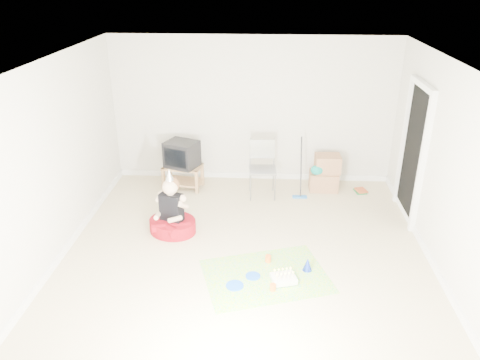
# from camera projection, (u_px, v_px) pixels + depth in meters

# --- Properties ---
(ground) EXTENTS (5.00, 5.00, 0.00)m
(ground) POSITION_uv_depth(u_px,v_px,m) (245.00, 251.00, 6.53)
(ground) COLOR beige
(ground) RESTS_ON ground
(doorway_recess) EXTENTS (0.02, 0.90, 2.05)m
(doorway_recess) POSITION_uv_depth(u_px,v_px,m) (413.00, 155.00, 7.06)
(doorway_recess) COLOR black
(doorway_recess) RESTS_ON ground
(tv_stand) EXTENTS (0.72, 0.51, 0.42)m
(tv_stand) POSITION_uv_depth(u_px,v_px,m) (183.00, 175.00, 8.31)
(tv_stand) COLOR #9D7247
(tv_stand) RESTS_ON ground
(crt_tv) EXTENTS (0.65, 0.60, 0.45)m
(crt_tv) POSITION_uv_depth(u_px,v_px,m) (182.00, 154.00, 8.14)
(crt_tv) COLOR black
(crt_tv) RESTS_ON tv_stand
(folding_chair) EXTENTS (0.48, 0.46, 0.99)m
(folding_chair) POSITION_uv_depth(u_px,v_px,m) (263.00, 170.00, 7.91)
(folding_chair) COLOR gray
(folding_chair) RESTS_ON ground
(cardboard_boxes) EXTENTS (0.53, 0.40, 0.63)m
(cardboard_boxes) POSITION_uv_depth(u_px,v_px,m) (325.00, 173.00, 8.23)
(cardboard_boxes) COLOR #A57350
(cardboard_boxes) RESTS_ON ground
(floor_mop) EXTENTS (0.25, 0.34, 1.00)m
(floor_mop) POSITION_uv_depth(u_px,v_px,m) (300.00, 184.00, 7.93)
(floor_mop) COLOR blue
(floor_mop) RESTS_ON ground
(book_pile) EXTENTS (0.22, 0.26, 0.05)m
(book_pile) POSITION_uv_depth(u_px,v_px,m) (361.00, 191.00, 8.23)
(book_pile) COLOR #267237
(book_pile) RESTS_ON ground
(seated_woman) EXTENTS (0.90, 0.90, 1.02)m
(seated_woman) POSITION_uv_depth(u_px,v_px,m) (172.00, 218.00, 6.92)
(seated_woman) COLOR maroon
(seated_woman) RESTS_ON ground
(party_mat) EXTENTS (1.81, 1.53, 0.01)m
(party_mat) POSITION_uv_depth(u_px,v_px,m) (266.00, 276.00, 5.99)
(party_mat) COLOR #E22F8A
(party_mat) RESTS_ON ground
(birthday_cake) EXTENTS (0.35, 0.31, 0.14)m
(birthday_cake) POSITION_uv_depth(u_px,v_px,m) (284.00, 279.00, 5.86)
(birthday_cake) COLOR white
(birthday_cake) RESTS_ON party_mat
(blue_plate_near) EXTENTS (0.26, 0.26, 0.01)m
(blue_plate_near) POSITION_uv_depth(u_px,v_px,m) (253.00, 276.00, 5.97)
(blue_plate_near) COLOR blue
(blue_plate_near) RESTS_ON party_mat
(blue_plate_far) EXTENTS (0.30, 0.30, 0.01)m
(blue_plate_far) POSITION_uv_depth(u_px,v_px,m) (235.00, 286.00, 5.79)
(blue_plate_far) COLOR blue
(blue_plate_far) RESTS_ON party_mat
(orange_cup_near) EXTENTS (0.10, 0.10, 0.09)m
(orange_cup_near) POSITION_uv_depth(u_px,v_px,m) (268.00, 259.00, 6.26)
(orange_cup_near) COLOR orange
(orange_cup_near) RESTS_ON party_mat
(orange_cup_far) EXTENTS (0.10, 0.10, 0.08)m
(orange_cup_far) POSITION_uv_depth(u_px,v_px,m) (273.00, 287.00, 5.70)
(orange_cup_far) COLOR orange
(orange_cup_far) RESTS_ON party_mat
(blue_party_hat) EXTENTS (0.17, 0.17, 0.18)m
(blue_party_hat) POSITION_uv_depth(u_px,v_px,m) (307.00, 264.00, 6.06)
(blue_party_hat) COLOR #1A35B8
(blue_party_hat) RESTS_ON party_mat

